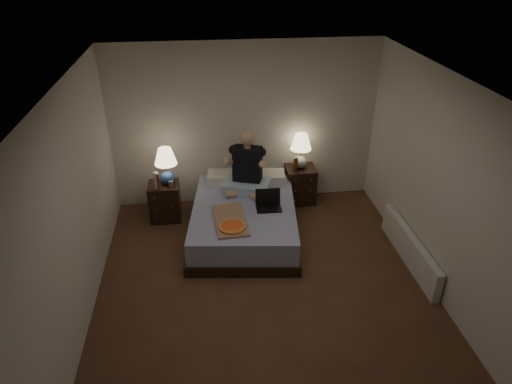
{
  "coord_description": "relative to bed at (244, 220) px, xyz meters",
  "views": [
    {
      "loc": [
        -0.63,
        -4.19,
        3.72
      ],
      "look_at": [
        0.0,
        0.9,
        0.85
      ],
      "focal_mm": 32.0,
      "sensor_mm": 36.0,
      "label": 1
    }
  ],
  "objects": [
    {
      "name": "soda_can",
      "position": [
        -1.0,
        0.48,
        0.39
      ],
      "size": [
        0.07,
        0.07,
        0.1
      ],
      "primitive_type": "cylinder",
      "color": "#B5B6B1",
      "rests_on": "nightstand_left"
    },
    {
      "name": "floor",
      "position": [
        0.13,
        -1.2,
        -0.23
      ],
      "size": [
        4.0,
        4.5,
        0.0
      ],
      "primitive_type": "cube",
      "color": "brown",
      "rests_on": "ground"
    },
    {
      "name": "water_bottle",
      "position": [
        -1.2,
        0.48,
        0.46
      ],
      "size": [
        0.07,
        0.07,
        0.25
      ],
      "primitive_type": "cylinder",
      "color": "#B4BECA",
      "rests_on": "nightstand_left"
    },
    {
      "name": "bed",
      "position": [
        0.0,
        0.0,
        0.0
      ],
      "size": [
        1.62,
        2.03,
        0.47
      ],
      "primitive_type": "cube",
      "rotation": [
        0.0,
        0.0,
        -0.12
      ],
      "color": "#5260A5",
      "rests_on": "floor"
    },
    {
      "name": "lamp_left",
      "position": [
        -1.05,
        0.6,
        0.62
      ],
      "size": [
        0.41,
        0.41,
        0.56
      ],
      "primitive_type": null,
      "rotation": [
        0.0,
        0.0,
        -0.34
      ],
      "color": "#274B91",
      "rests_on": "nightstand_left"
    },
    {
      "name": "lamp_right",
      "position": [
        0.96,
        0.85,
        0.63
      ],
      "size": [
        0.32,
        0.32,
        0.56
      ],
      "primitive_type": null,
      "rotation": [
        0.0,
        0.0,
        0.0
      ],
      "color": "gray",
      "rests_on": "nightstand_right"
    },
    {
      "name": "person",
      "position": [
        0.09,
        0.42,
        0.7
      ],
      "size": [
        0.79,
        0.7,
        0.93
      ],
      "primitive_type": null,
      "rotation": [
        0.0,
        0.0,
        -0.33
      ],
      "color": "black",
      "rests_on": "bed"
    },
    {
      "name": "laptop",
      "position": [
        0.33,
        -0.11,
        0.35
      ],
      "size": [
        0.35,
        0.29,
        0.24
      ],
      "primitive_type": null,
      "rotation": [
        0.0,
        0.0,
        -0.03
      ],
      "color": "black",
      "rests_on": "bed"
    },
    {
      "name": "wall_front",
      "position": [
        0.13,
        -3.45,
        1.02
      ],
      "size": [
        4.0,
        0.0,
        2.5
      ],
      "primitive_type": "cube",
      "rotation": [
        -1.57,
        0.0,
        0.0
      ],
      "color": "beige",
      "rests_on": "ground"
    },
    {
      "name": "nightstand_left",
      "position": [
        -1.13,
        0.58,
        0.05
      ],
      "size": [
        0.44,
        0.4,
        0.57
      ],
      "primitive_type": "cube",
      "rotation": [
        0.0,
        0.0,
        -0.0
      ],
      "color": "black",
      "rests_on": "floor"
    },
    {
      "name": "beer_bottle_right",
      "position": [
        0.87,
        0.74,
        0.47
      ],
      "size": [
        0.06,
        0.06,
        0.23
      ],
      "primitive_type": "cylinder",
      "color": "#52280B",
      "rests_on": "nightstand_right"
    },
    {
      "name": "ceiling",
      "position": [
        0.13,
        -1.2,
        2.27
      ],
      "size": [
        4.0,
        4.5,
        0.0
      ],
      "primitive_type": "cube",
      "rotation": [
        3.14,
        0.0,
        0.0
      ],
      "color": "white",
      "rests_on": "ground"
    },
    {
      "name": "wall_back",
      "position": [
        0.13,
        1.05,
        1.02
      ],
      "size": [
        4.0,
        0.0,
        2.5
      ],
      "primitive_type": "cube",
      "rotation": [
        1.57,
        0.0,
        0.0
      ],
      "color": "beige",
      "rests_on": "ground"
    },
    {
      "name": "beer_bottle_left",
      "position": [
        -1.19,
        0.47,
        0.45
      ],
      "size": [
        0.06,
        0.06,
        0.23
      ],
      "primitive_type": "cylinder",
      "color": "#521F0B",
      "rests_on": "nightstand_left"
    },
    {
      "name": "pizza_box",
      "position": [
        -0.21,
        -0.57,
        0.27
      ],
      "size": [
        0.44,
        0.78,
        0.08
      ],
      "primitive_type": null,
      "rotation": [
        0.0,
        0.0,
        0.06
      ],
      "color": "#9F7D5F",
      "rests_on": "bed"
    },
    {
      "name": "wall_right",
      "position": [
        2.13,
        -1.2,
        1.02
      ],
      "size": [
        0.0,
        4.5,
        2.5
      ],
      "primitive_type": "cube",
      "rotation": [
        1.57,
        0.0,
        -1.57
      ],
      "color": "beige",
      "rests_on": "ground"
    },
    {
      "name": "wall_left",
      "position": [
        -1.87,
        -1.2,
        1.02
      ],
      "size": [
        0.0,
        4.5,
        2.5
      ],
      "primitive_type": "cube",
      "rotation": [
        1.57,
        0.0,
        1.57
      ],
      "color": "beige",
      "rests_on": "ground"
    },
    {
      "name": "nightstand_right",
      "position": [
        0.98,
        0.84,
        0.06
      ],
      "size": [
        0.46,
        0.41,
        0.59
      ],
      "primitive_type": "cube",
      "rotation": [
        0.0,
        0.0,
        0.01
      ],
      "color": "black",
      "rests_on": "floor"
    },
    {
      "name": "radiator",
      "position": [
        2.06,
        -0.89,
        -0.03
      ],
      "size": [
        0.1,
        1.6,
        0.4
      ],
      "primitive_type": "cube",
      "color": "silver",
      "rests_on": "floor"
    }
  ]
}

